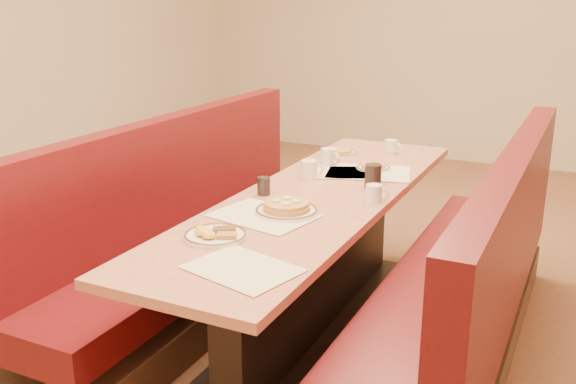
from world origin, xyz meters
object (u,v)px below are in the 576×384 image
at_px(coffee_mug_b, 310,169).
at_px(coffee_mug_d, 329,157).
at_px(eggs_plate, 215,235).
at_px(soda_tumbler_near, 264,186).
at_px(coffee_mug_c, 392,147).
at_px(booth_left, 194,245).
at_px(diner_table, 316,266).
at_px(coffee_mug_a, 374,193).
at_px(pancake_plate, 287,209).
at_px(soda_tumbler_mid, 373,176).
at_px(booth_right, 465,297).

bearing_deg(coffee_mug_b, coffee_mug_d, 74.22).
bearing_deg(eggs_plate, coffee_mug_d, 91.54).
xyz_separation_m(coffee_mug_b, soda_tumbler_near, (-0.07, -0.37, -0.00)).
bearing_deg(coffee_mug_c, eggs_plate, -88.35).
bearing_deg(booth_left, eggs_plate, -49.95).
height_order(coffee_mug_b, soda_tumbler_near, coffee_mug_b).
bearing_deg(diner_table, booth_left, 180.00).
xyz_separation_m(coffee_mug_a, coffee_mug_b, (-0.44, 0.25, 0.01)).
bearing_deg(pancake_plate, soda_tumbler_mid, 70.03).
bearing_deg(pancake_plate, eggs_plate, -107.21).
relative_size(coffee_mug_a, coffee_mug_d, 0.85).
distance_m(pancake_plate, coffee_mug_d, 0.88).
relative_size(coffee_mug_d, soda_tumbler_near, 1.42).
distance_m(diner_table, booth_right, 0.73).
bearing_deg(coffee_mug_c, soda_tumbler_mid, -71.60).
distance_m(pancake_plate, soda_tumbler_near, 0.30).
xyz_separation_m(coffee_mug_a, soda_tumbler_mid, (-0.09, 0.23, 0.02)).
bearing_deg(booth_right, soda_tumbler_mid, 155.78).
height_order(diner_table, coffee_mug_b, coffee_mug_b).
bearing_deg(coffee_mug_b, booth_left, -173.40).
relative_size(coffee_mug_b, soda_tumbler_near, 1.37).
xyz_separation_m(coffee_mug_b, coffee_mug_d, (-0.01, 0.28, 0.00)).
relative_size(coffee_mug_b, coffee_mug_d, 0.96).
bearing_deg(eggs_plate, diner_table, 79.75).
relative_size(diner_table, eggs_plate, 9.93).
height_order(coffee_mug_c, soda_tumbler_mid, soda_tumbler_mid).
distance_m(diner_table, coffee_mug_b, 0.52).
distance_m(coffee_mug_b, coffee_mug_d, 0.28).
height_order(coffee_mug_d, soda_tumbler_mid, soda_tumbler_mid).
bearing_deg(soda_tumbler_mid, eggs_plate, -108.84).
xyz_separation_m(pancake_plate, soda_tumbler_mid, (0.20, 0.56, 0.04)).
bearing_deg(coffee_mug_d, pancake_plate, -62.17).
xyz_separation_m(booth_right, eggs_plate, (-0.86, -0.72, 0.40)).
distance_m(booth_right, coffee_mug_d, 1.13).
xyz_separation_m(booth_right, pancake_plate, (-0.74, -0.32, 0.41)).
xyz_separation_m(booth_left, pancake_plate, (0.72, -0.32, 0.41)).
height_order(booth_right, coffee_mug_d, booth_right).
relative_size(eggs_plate, soda_tumbler_mid, 2.17).
xyz_separation_m(coffee_mug_b, coffee_mug_c, (0.23, 0.71, -0.00)).
bearing_deg(coffee_mug_a, coffee_mug_d, 115.27).
xyz_separation_m(booth_right, coffee_mug_d, (-0.90, 0.54, 0.44)).
distance_m(booth_left, coffee_mug_c, 1.33).
xyz_separation_m(eggs_plate, soda_tumbler_near, (-0.10, 0.60, 0.03)).
distance_m(eggs_plate, soda_tumbler_near, 0.61).
distance_m(coffee_mug_a, coffee_mug_b, 0.50).
xyz_separation_m(eggs_plate, coffee_mug_a, (0.41, 0.73, 0.03)).
distance_m(coffee_mug_c, soda_tumbler_near, 1.12).
bearing_deg(coffee_mug_b, eggs_plate, -105.71).
relative_size(pancake_plate, coffee_mug_b, 2.33).
bearing_deg(coffee_mug_c, booth_left, -121.39).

